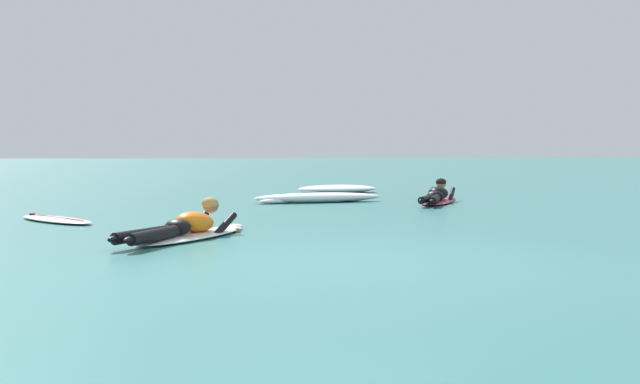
# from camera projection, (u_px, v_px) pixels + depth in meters

# --- Properties ---
(ground_plane) EXTENTS (120.00, 120.00, 0.00)m
(ground_plane) POSITION_uv_depth(u_px,v_px,m) (264.00, 197.00, 17.55)
(ground_plane) COLOR #387A75
(surfer_near) EXTENTS (1.80, 2.54, 0.54)m
(surfer_near) POSITION_uv_depth(u_px,v_px,m) (188.00, 228.00, 9.67)
(surfer_near) COLOR white
(surfer_near) RESTS_ON ground
(surfer_far) EXTENTS (1.52, 2.48, 0.55)m
(surfer_far) POSITION_uv_depth(u_px,v_px,m) (437.00, 197.00, 15.71)
(surfer_far) COLOR #E54C66
(surfer_far) RESTS_ON ground
(drifting_surfboard) EXTENTS (1.56, 1.79, 0.16)m
(drifting_surfboard) POSITION_uv_depth(u_px,v_px,m) (56.00, 219.00, 11.90)
(drifting_surfboard) COLOR white
(drifting_surfboard) RESTS_ON ground
(whitewater_mid_left) EXTENTS (2.77, 0.96, 0.20)m
(whitewater_mid_left) POSITION_uv_depth(u_px,v_px,m) (318.00, 198.00, 15.98)
(whitewater_mid_left) COLOR white
(whitewater_mid_left) RESTS_ON ground
(whitewater_mid_right) EXTENTS (2.11, 1.29, 0.20)m
(whitewater_mid_right) POSITION_uv_depth(u_px,v_px,m) (337.00, 189.00, 19.28)
(whitewater_mid_right) COLOR white
(whitewater_mid_right) RESTS_ON ground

